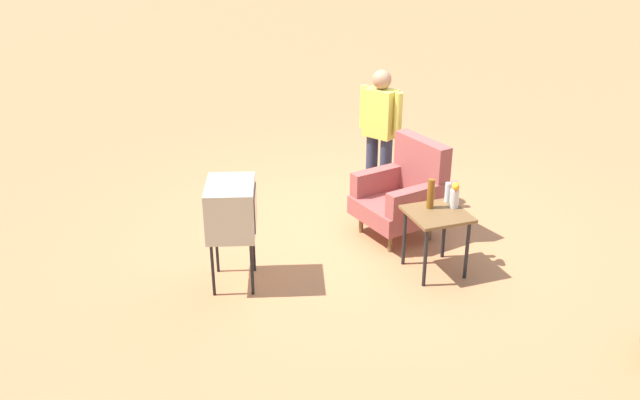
{
  "coord_description": "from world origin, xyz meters",
  "views": [
    {
      "loc": [
        6.36,
        -2.85,
        3.44
      ],
      "look_at": [
        0.49,
        -0.76,
        0.65
      ],
      "focal_mm": 38.53,
      "sensor_mm": 36.0,
      "label": 1
    }
  ],
  "objects_px": {
    "armchair": "(404,192)",
    "bottle_tall_amber": "(431,194)",
    "tv_on_stand": "(231,209)",
    "person_standing": "(380,130)",
    "bottle_short_clear": "(448,192)",
    "side_table": "(437,221)",
    "flower_vase": "(455,193)"
  },
  "relations": [
    {
      "from": "bottle_tall_amber",
      "to": "bottle_short_clear",
      "type": "relative_size",
      "value": 1.5
    },
    {
      "from": "side_table",
      "to": "flower_vase",
      "type": "height_order",
      "value": "flower_vase"
    },
    {
      "from": "armchair",
      "to": "bottle_short_clear",
      "type": "xyz_separation_m",
      "value": [
        0.66,
        0.15,
        0.24
      ]
    },
    {
      "from": "side_table",
      "to": "person_standing",
      "type": "distance_m",
      "value": 1.72
    },
    {
      "from": "person_standing",
      "to": "bottle_short_clear",
      "type": "xyz_separation_m",
      "value": [
        1.48,
        0.08,
        -0.2
      ]
    },
    {
      "from": "tv_on_stand",
      "to": "bottle_tall_amber",
      "type": "bearing_deg",
      "value": 80.45
    },
    {
      "from": "armchair",
      "to": "side_table",
      "type": "relative_size",
      "value": 1.65
    },
    {
      "from": "armchair",
      "to": "bottle_tall_amber",
      "type": "relative_size",
      "value": 3.53
    },
    {
      "from": "side_table",
      "to": "tv_on_stand",
      "type": "height_order",
      "value": "tv_on_stand"
    },
    {
      "from": "side_table",
      "to": "flower_vase",
      "type": "relative_size",
      "value": 2.42
    },
    {
      "from": "side_table",
      "to": "flower_vase",
      "type": "xyz_separation_m",
      "value": [
        -0.06,
        0.2,
        0.24
      ]
    },
    {
      "from": "side_table",
      "to": "person_standing",
      "type": "bearing_deg",
      "value": 175.45
    },
    {
      "from": "tv_on_stand",
      "to": "armchair",
      "type": "bearing_deg",
      "value": 101.73
    },
    {
      "from": "flower_vase",
      "to": "bottle_short_clear",
      "type": "bearing_deg",
      "value": 176.18
    },
    {
      "from": "tv_on_stand",
      "to": "person_standing",
      "type": "xyz_separation_m",
      "value": [
        -1.23,
        2.04,
        0.16
      ]
    },
    {
      "from": "armchair",
      "to": "bottle_tall_amber",
      "type": "xyz_separation_m",
      "value": [
        0.73,
        -0.09,
        0.29
      ]
    },
    {
      "from": "bottle_short_clear",
      "to": "flower_vase",
      "type": "distance_m",
      "value": 0.15
    },
    {
      "from": "person_standing",
      "to": "tv_on_stand",
      "type": "bearing_deg",
      "value": -58.88
    },
    {
      "from": "bottle_tall_amber",
      "to": "flower_vase",
      "type": "bearing_deg",
      "value": 73.67
    },
    {
      "from": "armchair",
      "to": "bottle_short_clear",
      "type": "height_order",
      "value": "armchair"
    },
    {
      "from": "person_standing",
      "to": "flower_vase",
      "type": "xyz_separation_m",
      "value": [
        1.62,
        0.07,
        -0.15
      ]
    },
    {
      "from": "side_table",
      "to": "bottle_short_clear",
      "type": "xyz_separation_m",
      "value": [
        -0.19,
        0.21,
        0.2
      ]
    },
    {
      "from": "tv_on_stand",
      "to": "bottle_tall_amber",
      "type": "height_order",
      "value": "tv_on_stand"
    },
    {
      "from": "flower_vase",
      "to": "tv_on_stand",
      "type": "bearing_deg",
      "value": -100.29
    },
    {
      "from": "person_standing",
      "to": "bottle_short_clear",
      "type": "relative_size",
      "value": 8.2
    },
    {
      "from": "bottle_tall_amber",
      "to": "tv_on_stand",
      "type": "bearing_deg",
      "value": -99.55
    },
    {
      "from": "side_table",
      "to": "tv_on_stand",
      "type": "xyz_separation_m",
      "value": [
        -0.44,
        -1.91,
        0.24
      ]
    },
    {
      "from": "bottle_short_clear",
      "to": "tv_on_stand",
      "type": "bearing_deg",
      "value": -96.59
    },
    {
      "from": "side_table",
      "to": "bottle_tall_amber",
      "type": "relative_size",
      "value": 2.14
    },
    {
      "from": "tv_on_stand",
      "to": "bottle_tall_amber",
      "type": "relative_size",
      "value": 3.43
    },
    {
      "from": "flower_vase",
      "to": "person_standing",
      "type": "bearing_deg",
      "value": -177.46
    },
    {
      "from": "armchair",
      "to": "bottle_tall_amber",
      "type": "height_order",
      "value": "armchair"
    }
  ]
}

